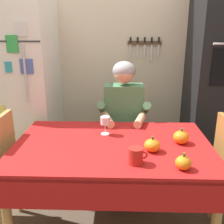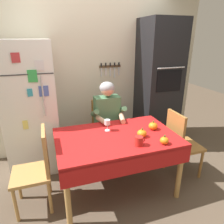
% 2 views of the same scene
% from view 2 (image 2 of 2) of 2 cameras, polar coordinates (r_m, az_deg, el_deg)
% --- Properties ---
extents(ground_plane, '(10.00, 10.00, 0.00)m').
position_cam_2_polar(ground_plane, '(2.73, 1.91, -21.57)').
color(ground_plane, brown).
rests_on(ground_plane, ground).
extents(back_wall_assembly, '(3.70, 0.13, 2.60)m').
position_cam_2_polar(back_wall_assembly, '(3.38, -5.11, 11.37)').
color(back_wall_assembly, beige).
rests_on(back_wall_assembly, ground).
extents(refrigerator, '(0.68, 0.71, 1.80)m').
position_cam_2_polar(refrigerator, '(3.01, -21.83, 0.99)').
color(refrigerator, white).
rests_on(refrigerator, ground).
extents(wall_oven, '(0.60, 0.64, 2.10)m').
position_cam_2_polar(wall_oven, '(3.48, 12.77, 7.04)').
color(wall_oven, black).
rests_on(wall_oven, ground).
extents(dining_table, '(1.40, 0.90, 0.74)m').
position_cam_2_polar(dining_table, '(2.41, 1.45, -8.69)').
color(dining_table, tan).
rests_on(dining_table, ground).
extents(chair_behind_person, '(0.40, 0.40, 0.93)m').
position_cam_2_polar(chair_behind_person, '(3.17, -1.98, -4.12)').
color(chair_behind_person, '#9E6B33').
rests_on(chair_behind_person, ground).
extents(seated_person, '(0.47, 0.55, 1.25)m').
position_cam_2_polar(seated_person, '(2.91, -0.97, -1.54)').
color(seated_person, '#38384C').
rests_on(seated_person, ground).
extents(chair_left_side, '(0.40, 0.40, 0.93)m').
position_cam_2_polar(chair_left_side, '(2.41, -20.16, -14.15)').
color(chair_left_side, tan).
rests_on(chair_left_side, ground).
extents(chair_right_side, '(0.40, 0.40, 0.93)m').
position_cam_2_polar(chair_right_side, '(2.88, 18.59, -7.89)').
color(chair_right_side, '#9E6B33').
rests_on(chair_right_side, ground).
extents(coffee_mug, '(0.12, 0.09, 0.10)m').
position_cam_2_polar(coffee_mug, '(2.18, 7.60, -8.07)').
color(coffee_mug, '#B2231E').
rests_on(coffee_mug, dining_table).
extents(wine_glass, '(0.07, 0.07, 0.14)m').
position_cam_2_polar(wine_glass, '(2.47, -1.33, -3.05)').
color(wine_glass, white).
rests_on(wine_glass, dining_table).
extents(pumpkin_large, '(0.11, 0.11, 0.12)m').
position_cam_2_polar(pumpkin_large, '(2.57, 11.46, -3.87)').
color(pumpkin_large, orange).
rests_on(pumpkin_large, dining_table).
extents(pumpkin_medium, '(0.11, 0.11, 0.11)m').
position_cam_2_polar(pumpkin_medium, '(2.37, 8.41, -5.95)').
color(pumpkin_medium, orange).
rests_on(pumpkin_medium, dining_table).
extents(pumpkin_small, '(0.09, 0.09, 0.10)m').
position_cam_2_polar(pumpkin_small, '(2.27, 14.49, -7.74)').
color(pumpkin_small, orange).
rests_on(pumpkin_small, dining_table).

